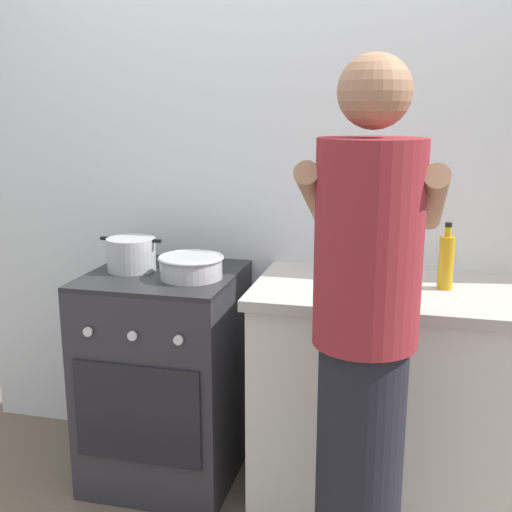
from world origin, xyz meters
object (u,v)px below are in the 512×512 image
Objects in this scene: oil_bottle at (446,261)px; person at (364,355)px; utensil_crock at (340,250)px; pot at (131,254)px; stove_range at (166,375)px; mixing_bowl at (191,266)px.

oil_bottle is 0.15× the size of person.
person is (0.16, -0.79, -0.13)m from utensil_crock.
stove_range is at bearing -4.61° from pot.
stove_range is 0.53× the size of person.
stove_range is 1.24m from oil_bottle.
person reaches higher than pot.
utensil_crock is 0.44m from oil_bottle.
person reaches higher than mixing_bowl.
person is at bearing -78.40° from utensil_crock.
mixing_bowl is at bearing 142.76° from person.
stove_range is 3.45× the size of mixing_bowl.
mixing_bowl is 0.15× the size of person.
pot is 1.25m from oil_bottle.
utensil_crock is at bearing 12.90° from pot.
pot is 1.06× the size of oil_bottle.
pot is at bearing 168.83° from mixing_bowl.
mixing_bowl is (0.28, -0.06, -0.02)m from pot.
pot is 0.94× the size of utensil_crock.
utensil_crock reaches higher than pot.
utensil_crock is at bearing 157.88° from oil_bottle.
person is at bearing -34.51° from stove_range.
oil_bottle is at bearing 68.40° from person.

